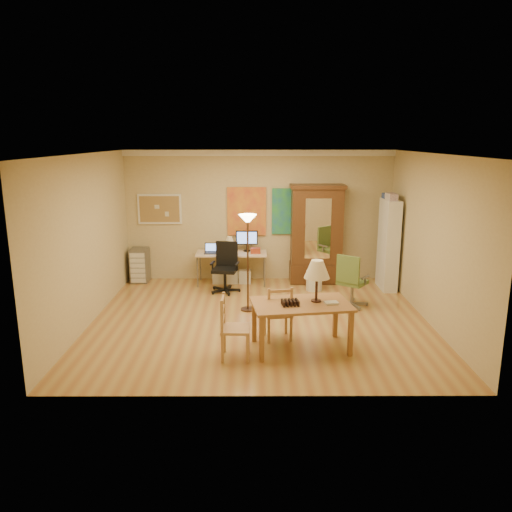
{
  "coord_description": "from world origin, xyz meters",
  "views": [
    {
      "loc": [
        -0.09,
        -7.78,
        2.94
      ],
      "look_at": [
        -0.06,
        0.3,
        1.02
      ],
      "focal_mm": 35.0,
      "sensor_mm": 36.0,
      "label": 1
    }
  ],
  "objects_px": {
    "dining_table": "(307,294)",
    "office_chair_black": "(225,279)",
    "office_chair_green": "(351,293)",
    "armoire": "(316,241)",
    "computer_desk": "(233,264)",
    "bookshelf": "(388,245)"
  },
  "relations": [
    {
      "from": "computer_desk",
      "to": "office_chair_black",
      "type": "distance_m",
      "value": 0.61
    },
    {
      "from": "computer_desk",
      "to": "office_chair_green",
      "type": "bearing_deg",
      "value": -34.43
    },
    {
      "from": "office_chair_green",
      "to": "bookshelf",
      "type": "height_order",
      "value": "bookshelf"
    },
    {
      "from": "dining_table",
      "to": "office_chair_green",
      "type": "distance_m",
      "value": 2.11
    },
    {
      "from": "office_chair_black",
      "to": "armoire",
      "type": "height_order",
      "value": "armoire"
    },
    {
      "from": "computer_desk",
      "to": "office_chair_black",
      "type": "height_order",
      "value": "computer_desk"
    },
    {
      "from": "dining_table",
      "to": "computer_desk",
      "type": "height_order",
      "value": "dining_table"
    },
    {
      "from": "office_chair_black",
      "to": "bookshelf",
      "type": "xyz_separation_m",
      "value": [
        3.2,
        0.23,
        0.63
      ]
    },
    {
      "from": "bookshelf",
      "to": "armoire",
      "type": "bearing_deg",
      "value": 162.18
    },
    {
      "from": "office_chair_green",
      "to": "computer_desk",
      "type": "bearing_deg",
      "value": 145.57
    },
    {
      "from": "computer_desk",
      "to": "bookshelf",
      "type": "xyz_separation_m",
      "value": [
        3.08,
        -0.35,
        0.49
      ]
    },
    {
      "from": "office_chair_black",
      "to": "armoire",
      "type": "distance_m",
      "value": 2.05
    },
    {
      "from": "office_chair_black",
      "to": "armoire",
      "type": "bearing_deg",
      "value": 20.1
    },
    {
      "from": "office_chair_black",
      "to": "computer_desk",
      "type": "bearing_deg",
      "value": 78.05
    },
    {
      "from": "dining_table",
      "to": "office_chair_black",
      "type": "distance_m",
      "value": 3.03
    },
    {
      "from": "dining_table",
      "to": "office_chair_green",
      "type": "bearing_deg",
      "value": 61.19
    },
    {
      "from": "office_chair_green",
      "to": "armoire",
      "type": "xyz_separation_m",
      "value": [
        -0.45,
        1.57,
        0.62
      ]
    },
    {
      "from": "computer_desk",
      "to": "bookshelf",
      "type": "bearing_deg",
      "value": -6.55
    },
    {
      "from": "dining_table",
      "to": "bookshelf",
      "type": "bearing_deg",
      "value": 56.9
    },
    {
      "from": "computer_desk",
      "to": "office_chair_green",
      "type": "distance_m",
      "value": 2.63
    },
    {
      "from": "dining_table",
      "to": "office_chair_black",
      "type": "bearing_deg",
      "value": 115.93
    },
    {
      "from": "computer_desk",
      "to": "office_chair_green",
      "type": "relative_size",
      "value": 1.49
    }
  ]
}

